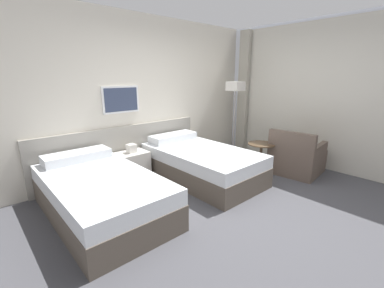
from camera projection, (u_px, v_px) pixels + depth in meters
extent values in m
plane|color=#47474C|center=(239.00, 205.00, 3.49)|extent=(16.00, 16.00, 0.00)
cube|color=beige|center=(150.00, 95.00, 4.64)|extent=(10.00, 0.06, 2.70)
cube|color=gray|center=(125.00, 151.00, 4.45)|extent=(3.02, 0.04, 0.86)
cube|color=white|center=(121.00, 100.00, 4.23)|extent=(0.64, 0.03, 0.44)
cube|color=#333D56|center=(121.00, 100.00, 4.22)|extent=(0.58, 0.01, 0.38)
cube|color=white|center=(337.00, 96.00, 4.51)|extent=(0.06, 4.56, 2.70)
cube|color=beige|center=(335.00, 98.00, 4.49)|extent=(0.03, 4.20, 2.64)
cube|color=#A8A393|center=(243.00, 93.00, 5.82)|extent=(0.10, 0.24, 2.64)
cube|color=brown|center=(103.00, 202.00, 3.22)|extent=(1.12, 2.01, 0.32)
cube|color=silver|center=(101.00, 183.00, 3.15)|extent=(1.11, 1.99, 0.19)
cube|color=silver|center=(77.00, 156.00, 3.67)|extent=(0.90, 0.34, 0.13)
cube|color=brown|center=(202.00, 169.00, 4.34)|extent=(1.12, 2.01, 0.32)
cube|color=silver|center=(202.00, 155.00, 4.28)|extent=(1.11, 1.99, 0.19)
cube|color=silver|center=(173.00, 137.00, 4.79)|extent=(0.90, 0.34, 0.13)
cube|color=beige|center=(133.00, 165.00, 4.33)|extent=(0.50, 0.38, 0.46)
cube|color=silver|center=(131.00, 148.00, 4.25)|extent=(0.14, 0.14, 0.14)
cylinder|color=#9E9993|center=(233.00, 155.00, 5.64)|extent=(0.24, 0.24, 0.02)
cylinder|color=#9E9993|center=(234.00, 124.00, 5.46)|extent=(0.02, 0.02, 1.38)
cube|color=silver|center=(236.00, 86.00, 5.25)|extent=(0.29, 0.29, 0.18)
cylinder|color=brown|center=(259.00, 171.00, 4.67)|extent=(0.31, 0.31, 0.01)
cylinder|color=brown|center=(260.00, 158.00, 4.60)|extent=(0.05, 0.05, 0.50)
cylinder|color=brown|center=(262.00, 144.00, 4.53)|extent=(0.47, 0.47, 0.02)
cube|color=brown|center=(297.00, 161.00, 4.63)|extent=(0.90, 0.86, 0.39)
cube|color=brown|center=(291.00, 144.00, 4.27)|extent=(0.18, 0.78, 0.41)
cube|color=brown|center=(319.00, 150.00, 4.34)|extent=(0.70, 0.17, 0.18)
cube|color=brown|center=(280.00, 143.00, 4.78)|extent=(0.70, 0.17, 0.18)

